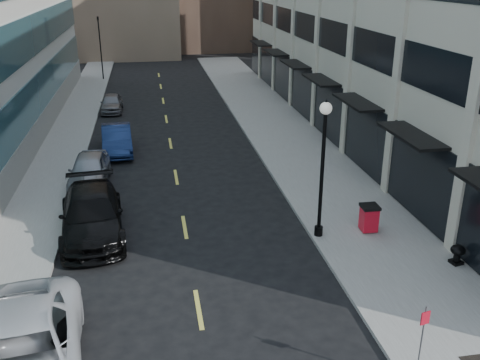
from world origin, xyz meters
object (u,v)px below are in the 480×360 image
object	(u,v)px
lamppost	(323,158)
sign_post	(423,334)
urn_planter	(458,253)
trash_bin	(369,217)
traffic_signal	(98,21)
car_grey_sedan	(112,103)
car_silver_sedan	(89,170)
car_white_van	(22,356)
car_blue_sedan	(117,139)
car_black_pickup	(92,215)

from	to	relation	value
lamppost	sign_post	world-z (taller)	lamppost
sign_post	urn_planter	xyz separation A→B (m)	(4.30, 5.37, -1.04)
trash_bin	lamppost	bearing A→B (deg)	-178.29
traffic_signal	trash_bin	world-z (taller)	traffic_signal
car_grey_sedan	lamppost	world-z (taller)	lamppost
sign_post	trash_bin	bearing A→B (deg)	61.34
car_silver_sedan	sign_post	world-z (taller)	sign_post
car_grey_sedan	urn_planter	world-z (taller)	car_grey_sedan
car_white_van	urn_planter	bearing A→B (deg)	6.98
traffic_signal	lamppost	world-z (taller)	traffic_signal
traffic_signal	trash_bin	xyz separation A→B (m)	(12.94, -35.92, -4.95)
trash_bin	sign_post	xyz separation A→B (m)	(-2.14, -8.44, 0.87)
car_silver_sedan	car_blue_sedan	size ratio (longest dim) A/B	0.96
car_blue_sedan	car_grey_sedan	size ratio (longest dim) A/B	1.22
sign_post	urn_planter	distance (m)	6.96
car_white_van	car_silver_sedan	world-z (taller)	car_white_van
car_white_van	car_blue_sedan	bearing A→B (deg)	78.23
car_white_van	car_black_pickup	distance (m)	8.65
car_blue_sedan	car_grey_sedan	xyz separation A→B (m)	(-0.82, 10.21, -0.12)
lamppost	car_black_pickup	bearing A→B (deg)	167.88
car_grey_sedan	trash_bin	distance (m)	25.62
car_blue_sedan	trash_bin	xyz separation A→B (m)	(10.64, -12.70, -0.03)
trash_bin	lamppost	world-z (taller)	lamppost
trash_bin	traffic_signal	bearing A→B (deg)	110.77
traffic_signal	sign_post	distance (m)	45.83
traffic_signal	trash_bin	size ratio (longest dim) A/B	6.08
traffic_signal	car_silver_sedan	xyz separation A→B (m)	(1.14, -28.29, -4.93)
lamppost	sign_post	distance (m)	8.60
urn_planter	traffic_signal	bearing A→B (deg)	111.17
car_grey_sedan	car_black_pickup	bearing A→B (deg)	-88.89
car_blue_sedan	sign_post	size ratio (longest dim) A/B	2.09
car_black_pickup	urn_planter	size ratio (longest dim) A/B	8.19
car_grey_sedan	trash_bin	xyz separation A→B (m)	(11.46, -22.92, 0.10)
car_white_van	car_grey_sedan	xyz separation A→B (m)	(0.78, 29.58, -0.25)
car_grey_sedan	lamppost	xyz separation A→B (m)	(9.32, -22.95, 2.79)
car_black_pickup	urn_planter	bearing A→B (deg)	-25.60
traffic_signal	trash_bin	distance (m)	38.50
car_silver_sedan	lamppost	xyz separation A→B (m)	(9.66, -7.65, 2.67)
car_silver_sedan	traffic_signal	bearing A→B (deg)	94.16
traffic_signal	car_black_pickup	size ratio (longest dim) A/B	1.15
lamppost	car_white_van	bearing A→B (deg)	-146.69
car_silver_sedan	car_blue_sedan	bearing A→B (deg)	79.00
traffic_signal	car_grey_sedan	xyz separation A→B (m)	(1.48, -13.00, -5.05)
car_blue_sedan	car_black_pickup	bearing A→B (deg)	-96.64
car_white_van	sign_post	distance (m)	10.28
car_silver_sedan	urn_planter	bearing A→B (deg)	-35.61
car_black_pickup	sign_post	size ratio (longest dim) A/B	2.64
car_black_pickup	car_blue_sedan	bearing A→B (deg)	81.90
car_blue_sedan	car_silver_sedan	bearing A→B (deg)	-106.52
car_blue_sedan	sign_post	bearing A→B (deg)	-71.78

